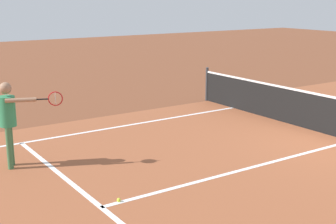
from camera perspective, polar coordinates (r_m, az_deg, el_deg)
name	(u,v)px	position (r m, az deg, el deg)	size (l,w,h in m)	color
line_sideline_left	(41,140)	(11.53, -14.99, -3.23)	(0.10, 11.89, 0.01)	white
line_service_near	(101,207)	(7.78, -8.01, -11.23)	(8.22, 0.10, 0.01)	white
line_center_service	(249,168)	(9.49, 9.73, -6.62)	(0.10, 6.40, 0.01)	white
player_near	(9,115)	(9.61, -18.51, -0.34)	(0.82, 1.08, 1.69)	#3F7247
tennis_ball_mid_court	(119,200)	(7.93, -5.92, -10.44)	(0.07, 0.07, 0.07)	#CCE033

